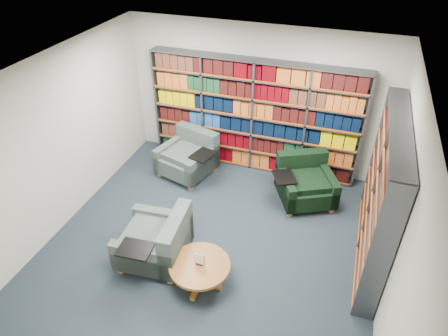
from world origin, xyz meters
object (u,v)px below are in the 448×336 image
(chair_teal_left, at_px, (190,157))
(chair_teal_front, at_px, (159,243))
(chair_green_right, at_px, (304,183))
(coffee_table, at_px, (200,268))

(chair_teal_left, relative_size, chair_teal_front, 1.05)
(chair_green_right, bearing_deg, chair_teal_front, -129.27)
(chair_green_right, xyz_separation_m, chair_teal_front, (-1.79, -2.19, 0.01))
(chair_teal_front, bearing_deg, chair_green_right, 50.73)
(coffee_table, bearing_deg, chair_teal_left, 115.56)
(chair_teal_front, height_order, coffee_table, chair_teal_front)
(coffee_table, bearing_deg, chair_teal_front, 161.77)
(chair_teal_left, xyz_separation_m, coffee_table, (1.22, -2.55, -0.02))
(chair_teal_left, bearing_deg, chair_green_right, -3.01)
(chair_green_right, bearing_deg, chair_teal_left, 176.99)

